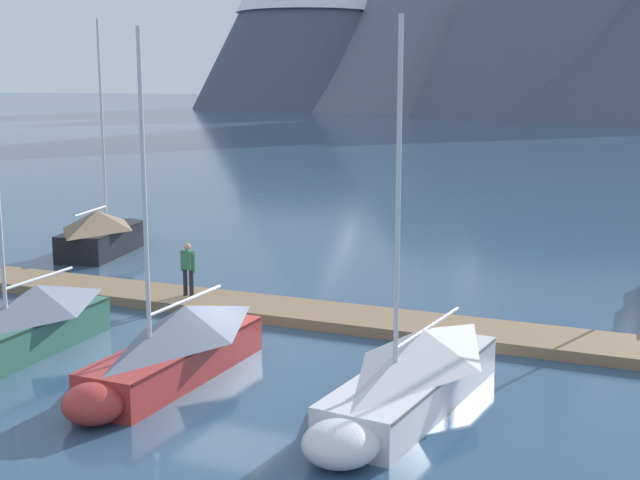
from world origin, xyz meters
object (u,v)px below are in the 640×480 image
sailboat_mid_dock_port (173,347)px  person_on_dock (188,266)px  sailboat_second_berth (20,325)px  sailboat_mid_dock_starboard (410,374)px  sailboat_nearest_berth (105,232)px

sailboat_mid_dock_port → person_on_dock: size_ratio=4.80×
sailboat_second_berth → person_on_dock: (1.43, 5.98, 0.45)m
sailboat_second_berth → sailboat_mid_dock_starboard: sailboat_second_berth is taller
sailboat_second_berth → sailboat_mid_dock_port: 4.61m
sailboat_mid_dock_port → sailboat_second_berth: bearing=178.6°
sailboat_second_berth → person_on_dock: bearing=76.5°
sailboat_second_berth → sailboat_mid_dock_port: bearing=-1.4°
sailboat_nearest_berth → sailboat_second_berth: size_ratio=1.00×
sailboat_nearest_berth → sailboat_second_berth: sailboat_second_berth is taller
sailboat_mid_dock_starboard → sailboat_nearest_berth: bearing=144.1°
sailboat_nearest_berth → sailboat_mid_dock_starboard: 20.11m
sailboat_nearest_berth → sailboat_mid_dock_starboard: bearing=-35.9°
sailboat_nearest_berth → sailboat_mid_dock_port: 16.09m
sailboat_mid_dock_starboard → person_on_dock: 10.59m
sailboat_second_berth → sailboat_nearest_berth: bearing=116.5°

